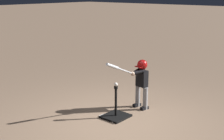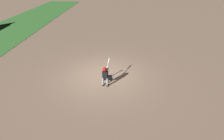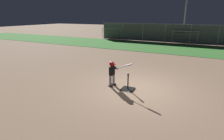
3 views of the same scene
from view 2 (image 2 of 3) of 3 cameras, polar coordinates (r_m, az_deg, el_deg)
The scene contains 5 objects.
ground_plane at distance 9.90m, azimuth -2.68°, elevation -1.76°, with size 90.00×90.00×0.00m, color #93755B.
home_plate at distance 9.67m, azimuth -1.14°, elevation -2.51°, with size 0.44×0.44×0.02m, color white.
batting_tee at distance 9.63m, azimuth -1.36°, elevation -2.21°, with size 0.51×0.45×0.65m.
batter_child at distance 8.71m, azimuth -2.24°, elevation -1.27°, with size 1.05×0.38×1.14m.
baseball at distance 9.32m, azimuth -1.40°, elevation 1.00°, with size 0.07×0.07×0.07m, color white.
Camera 2 is at (-8.43, -0.88, 5.11)m, focal length 28.00 mm.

